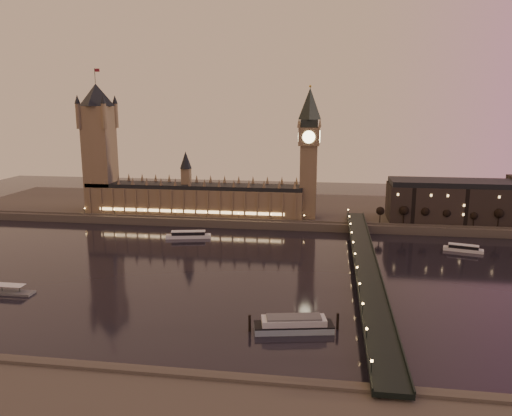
{
  "coord_description": "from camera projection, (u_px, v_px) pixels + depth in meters",
  "views": [
    {
      "loc": [
        70.66,
        -272.08,
        95.35
      ],
      "look_at": [
        24.87,
        35.0,
        30.76
      ],
      "focal_mm": 35.0,
      "sensor_mm": 36.0,
      "label": 1
    }
  ],
  "objects": [
    {
      "name": "ground",
      "position": [
        205.0,
        270.0,
        293.08
      ],
      "size": [
        700.0,
        700.0,
        0.0
      ],
      "primitive_type": "plane",
      "color": "black",
      "rests_on": "ground"
    },
    {
      "name": "far_embankment",
      "position": [
        283.0,
        209.0,
        447.92
      ],
      "size": [
        560.0,
        130.0,
        6.0
      ],
      "primitive_type": "cube",
      "color": "#423D35",
      "rests_on": "ground"
    },
    {
      "name": "palace_of_westminster",
      "position": [
        194.0,
        195.0,
        411.62
      ],
      "size": [
        180.0,
        26.62,
        52.0
      ],
      "color": "brown",
      "rests_on": "ground"
    },
    {
      "name": "victoria_tower",
      "position": [
        99.0,
        141.0,
        414.18
      ],
      "size": [
        31.68,
        31.68,
        118.0
      ],
      "color": "brown",
      "rests_on": "ground"
    },
    {
      "name": "big_ben",
      "position": [
        309.0,
        145.0,
        389.42
      ],
      "size": [
        17.68,
        17.68,
        104.0
      ],
      "color": "brown",
      "rests_on": "ground"
    },
    {
      "name": "westminster_bridge",
      "position": [
        365.0,
        268.0,
        278.73
      ],
      "size": [
        13.2,
        260.0,
        15.3
      ],
      "color": "black",
      "rests_on": "ground"
    },
    {
      "name": "city_block",
      "position": [
        490.0,
        200.0,
        387.19
      ],
      "size": [
        155.0,
        45.0,
        34.0
      ],
      "color": "black",
      "rests_on": "ground"
    },
    {
      "name": "bare_tree_0",
      "position": [
        381.0,
        212.0,
        379.62
      ],
      "size": [
        6.02,
        6.02,
        12.24
      ],
      "color": "black",
      "rests_on": "ground"
    },
    {
      "name": "bare_tree_1",
      "position": [
        404.0,
        213.0,
        377.22
      ],
      "size": [
        6.02,
        6.02,
        12.24
      ],
      "color": "black",
      "rests_on": "ground"
    },
    {
      "name": "bare_tree_2",
      "position": [
        426.0,
        213.0,
        374.82
      ],
      "size": [
        6.02,
        6.02,
        12.24
      ],
      "color": "black",
      "rests_on": "ground"
    },
    {
      "name": "bare_tree_3",
      "position": [
        449.0,
        214.0,
        372.42
      ],
      "size": [
        6.02,
        6.02,
        12.24
      ],
      "color": "black",
      "rests_on": "ground"
    },
    {
      "name": "bare_tree_4",
      "position": [
        473.0,
        215.0,
        370.02
      ],
      "size": [
        6.02,
        6.02,
        12.24
      ],
      "color": "black",
      "rests_on": "ground"
    },
    {
      "name": "bare_tree_5",
      "position": [
        496.0,
        215.0,
        367.62
      ],
      "size": [
        6.02,
        6.02,
        12.24
      ],
      "color": "black",
      "rests_on": "ground"
    },
    {
      "name": "cruise_boat_a",
      "position": [
        188.0,
        235.0,
        363.02
      ],
      "size": [
        33.14,
        13.72,
        5.18
      ],
      "rotation": [
        0.0,
        0.0,
        0.21
      ],
      "color": "silver",
      "rests_on": "ground"
    },
    {
      "name": "cruise_boat_b",
      "position": [
        463.0,
        248.0,
        329.85
      ],
      "size": [
        25.65,
        12.38,
        4.59
      ],
      "rotation": [
        0.0,
        0.0,
        -0.26
      ],
      "color": "silver",
      "rests_on": "ground"
    },
    {
      "name": "moored_barge",
      "position": [
        294.0,
        324.0,
        213.4
      ],
      "size": [
        38.48,
        15.96,
        7.19
      ],
      "rotation": [
        0.0,
        0.0,
        0.2
      ],
      "color": "#94ABBC",
      "rests_on": "ground"
    }
  ]
}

